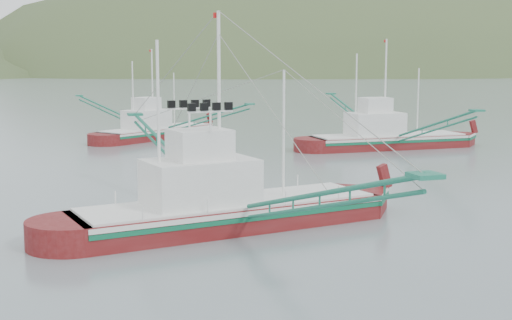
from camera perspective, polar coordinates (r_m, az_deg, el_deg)
name	(u,v)px	position (r m, az deg, el deg)	size (l,w,h in m)	color
ground	(292,236)	(37.27, 2.91, -6.12)	(1200.00, 1200.00, 0.00)	slate
main_boat	(226,189)	(38.65, -2.45, -2.33)	(17.64, 30.73, 12.54)	#5D0D0E
bg_boat_far	(156,118)	(82.71, -8.04, 3.32)	(19.64, 24.51, 11.02)	#5D0D0E
bg_boat_right	(387,132)	(74.36, 10.42, 2.19)	(16.37, 29.63, 11.99)	#5D0D0E
headland_right	(387,71)	(528.33, 10.41, 7.01)	(684.00, 432.00, 306.00)	#3D4E28
ridge_distant	(75,70)	(595.30, -14.25, 7.01)	(960.00, 400.00, 240.00)	slate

